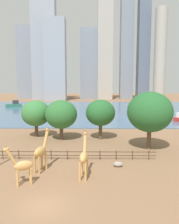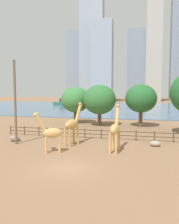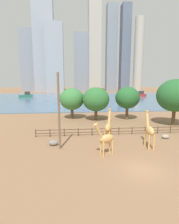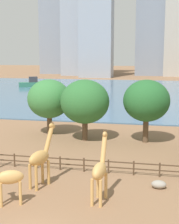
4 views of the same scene
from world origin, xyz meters
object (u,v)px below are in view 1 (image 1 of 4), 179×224
object	(u,v)px
giraffe_companion	(41,151)
tree_right_tall	(150,112)
giraffe_young	(84,157)
tree_left_small	(36,113)
giraffe_tall	(22,166)
tree_center_broad	(61,114)
boulder_near_fence	(118,164)
boat_sailboat	(154,105)
boat_ferry	(14,105)
tree_left_large	(100,113)

from	to	relation	value
giraffe_companion	tree_right_tall	bearing A→B (deg)	-39.87
giraffe_young	tree_left_small	bearing A→B (deg)	32.79
giraffe_tall	tree_center_broad	bearing A→B (deg)	-120.23
boulder_near_fence	boat_sailboat	size ratio (longest dim) A/B	0.17
giraffe_companion	boat_ferry	bearing A→B (deg)	40.70
tree_right_tall	giraffe_companion	bearing A→B (deg)	-148.76
tree_center_broad	boat_ferry	world-z (taller)	tree_center_broad
giraffe_tall	boat_ferry	world-z (taller)	giraffe_tall
giraffe_tall	boat_ferry	bearing A→B (deg)	-95.95
tree_right_tall	tree_left_large	bearing A→B (deg)	139.23
giraffe_young	tree_right_tall	xyz separation A→B (m)	(10.18, 11.26, 3.69)
boat_ferry	boat_sailboat	distance (m)	66.80
tree_center_broad	boat_ferry	size ratio (longest dim) A/B	1.00
tree_left_small	boat_sailboat	world-z (taller)	tree_left_small
giraffe_young	tree_left_small	distance (m)	22.46
tree_right_tall	boat_ferry	size ratio (longest dim) A/B	1.23
boulder_near_fence	tree_left_large	xyz separation A→B (m)	(-1.72, 14.50, 4.79)
tree_left_large	tree_center_broad	world-z (taller)	tree_left_large
tree_left_large	boat_sailboat	size ratio (longest dim) A/B	1.08
tree_left_large	boulder_near_fence	bearing A→B (deg)	-83.23
giraffe_young	boulder_near_fence	xyz separation A→B (m)	(4.25, 3.36, -2.07)
giraffe_tall	tree_center_broad	world-z (taller)	tree_center_broad
tree_left_large	boat_sailboat	distance (m)	68.81
tree_center_broad	tree_right_tall	world-z (taller)	tree_right_tall
giraffe_young	tree_left_large	world-z (taller)	tree_left_large
tree_left_large	giraffe_young	bearing A→B (deg)	-98.05
tree_left_large	boat_sailboat	bearing A→B (deg)	66.05
boulder_near_fence	giraffe_young	bearing A→B (deg)	-141.67
tree_left_small	boat_sailboat	size ratio (longest dim) A/B	1.04
tree_center_broad	tree_left_small	distance (m)	5.95
boulder_near_fence	tree_right_tall	bearing A→B (deg)	53.11
tree_right_tall	boat_sailboat	bearing A→B (deg)	73.75
tree_right_tall	tree_left_small	size ratio (longest dim) A/B	1.27
giraffe_companion	tree_left_small	xyz separation A→B (m)	(-5.15, 17.86, 2.32)
tree_right_tall	boulder_near_fence	bearing A→B (deg)	-126.89
giraffe_companion	tree_left_large	bearing A→B (deg)	-7.04
boulder_near_fence	boat_sailboat	bearing A→B (deg)	71.30
giraffe_tall	tree_center_broad	xyz separation A→B (m)	(1.38, 19.29, 2.79)
giraffe_companion	tree_center_broad	world-z (taller)	tree_center_broad
giraffe_young	boat_sailboat	distance (m)	86.20
giraffe_companion	boulder_near_fence	size ratio (longest dim) A/B	4.33
boulder_near_fence	giraffe_companion	bearing A→B (deg)	-171.34
giraffe_tall	boulder_near_fence	distance (m)	11.96
tree_right_tall	boat_sailboat	distance (m)	72.44
boulder_near_fence	tree_left_small	xyz separation A→B (m)	(-14.63, 16.42, 4.43)
tree_left_small	boat_ferry	xyz separation A→B (m)	(-26.00, 59.99, -3.47)
tree_center_broad	tree_left_large	bearing A→B (deg)	3.97
tree_left_large	tree_right_tall	bearing A→B (deg)	-40.77
boat_ferry	tree_center_broad	bearing A→B (deg)	89.14
tree_left_large	giraffe_companion	bearing A→B (deg)	-115.93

